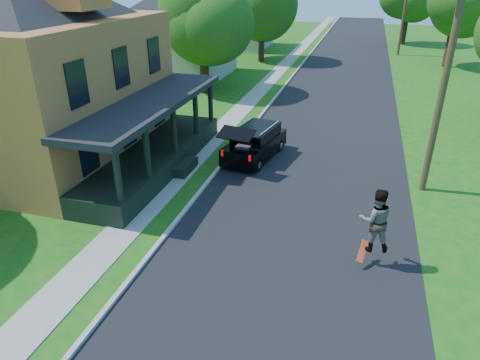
# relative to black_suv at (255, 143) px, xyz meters

# --- Properties ---
(ground) EXTENTS (140.00, 140.00, 0.00)m
(ground) POSITION_rel_black_suv_xyz_m (2.84, -8.33, -0.77)
(ground) COLOR #125B12
(ground) RESTS_ON ground
(street) EXTENTS (8.00, 120.00, 0.02)m
(street) POSITION_rel_black_suv_xyz_m (2.84, 11.67, -0.77)
(street) COLOR black
(street) RESTS_ON ground
(curb) EXTENTS (0.15, 120.00, 0.12)m
(curb) POSITION_rel_black_suv_xyz_m (-1.21, 11.67, -0.77)
(curb) COLOR #A4A49F
(curb) RESTS_ON ground
(sidewalk) EXTENTS (1.30, 120.00, 0.03)m
(sidewalk) POSITION_rel_black_suv_xyz_m (-2.76, 11.67, -0.77)
(sidewalk) COLOR gray
(sidewalk) RESTS_ON ground
(front_walk) EXTENTS (6.50, 1.20, 0.03)m
(front_walk) POSITION_rel_black_suv_xyz_m (-6.66, -2.33, -0.77)
(front_walk) COLOR gray
(front_walk) RESTS_ON ground
(main_house) EXTENTS (15.56, 15.56, 10.10)m
(main_house) POSITION_rel_black_suv_xyz_m (-9.96, -2.34, 4.15)
(main_house) COLOR #BA6036
(main_house) RESTS_ON ground
(neighbor_house_mid) EXTENTS (12.78, 12.78, 8.30)m
(neighbor_house_mid) POSITION_rel_black_suv_xyz_m (-10.66, 15.67, 3.42)
(neighbor_house_mid) COLOR #B9B8A4
(neighbor_house_mid) RESTS_ON ground
(neighbor_house_far) EXTENTS (12.78, 12.78, 8.30)m
(neighbor_house_far) POSITION_rel_black_suv_xyz_m (-10.66, 31.67, 3.42)
(neighbor_house_far) COLOR #B9B8A4
(neighbor_house_far) RESTS_ON ground
(black_suv) EXTENTS (2.33, 4.53, 2.01)m
(black_suv) POSITION_rel_black_suv_xyz_m (0.00, 0.00, 0.00)
(black_suv) COLOR black
(black_suv) RESTS_ON ground
(skateboarder) EXTENTS (1.09, 0.92, 1.98)m
(skateboarder) POSITION_rel_black_suv_xyz_m (5.34, -6.83, 0.70)
(skateboarder) COLOR black
(skateboarder) RESTS_ON ground
(skateboard) EXTENTS (0.32, 0.62, 0.49)m
(skateboard) POSITION_rel_black_suv_xyz_m (5.09, -7.04, -0.32)
(skateboard) COLOR red
(skateboard) RESTS_ON ground
(tree_left_mid) EXTENTS (6.84, 6.93, 8.83)m
(tree_left_mid) POSITION_rel_black_suv_xyz_m (-6.48, 10.83, 4.84)
(tree_left_mid) COLOR black
(tree_left_mid) RESTS_ON ground
(utility_pole_near) EXTENTS (1.58, 0.42, 8.15)m
(utility_pole_near) POSITION_rel_black_suv_xyz_m (7.34, -1.25, 3.45)
(utility_pole_near) COLOR #40321E
(utility_pole_near) RESTS_ON ground
(utility_pole_far) EXTENTS (1.61, 0.27, 8.00)m
(utility_pole_far) POSITION_rel_black_suv_xyz_m (7.74, 31.15, 3.37)
(utility_pole_far) COLOR #40321E
(utility_pole_far) RESTS_ON ground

